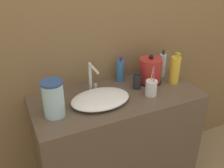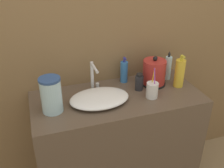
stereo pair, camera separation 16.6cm
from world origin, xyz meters
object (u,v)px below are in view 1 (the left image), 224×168
mouthwash_bottle (175,70)px  lotion_bottle (120,71)px  electric_kettle (150,71)px  toothbrush_cup (151,88)px  faucet (92,76)px  hand_cream_bottle (162,65)px  water_pitcher (53,99)px  shampoo_bottle (137,81)px

mouthwash_bottle → lotion_bottle: bearing=152.2°
electric_kettle → toothbrush_cup: size_ratio=0.98×
electric_kettle → toothbrush_cup: 0.19m
mouthwash_bottle → faucet: bearing=168.0°
faucet → electric_kettle: 0.43m
lotion_bottle → mouthwash_bottle: 0.39m
electric_kettle → hand_cream_bottle: (0.13, 0.04, 0.01)m
faucet → water_pitcher: 0.34m
faucet → water_pitcher: (-0.30, -0.16, -0.01)m
lotion_bottle → water_pitcher: bearing=-157.6°
toothbrush_cup → shampoo_bottle: bearing=108.4°
toothbrush_cup → faucet: bearing=148.7°
toothbrush_cup → mouthwash_bottle: bearing=18.5°
electric_kettle → lotion_bottle: (-0.19, 0.10, -0.01)m
toothbrush_cup → lotion_bottle: bearing=110.5°
mouthwash_bottle → hand_cream_bottle: bearing=98.9°
toothbrush_cup → electric_kettle: bearing=61.0°
shampoo_bottle → water_pitcher: size_ratio=0.55×
shampoo_bottle → electric_kettle: bearing=18.2°
electric_kettle → shampoo_bottle: 0.14m
toothbrush_cup → hand_cream_bottle: (0.22, 0.21, 0.04)m
shampoo_bottle → water_pitcher: (-0.59, -0.08, 0.05)m
toothbrush_cup → mouthwash_bottle: 0.26m
shampoo_bottle → hand_cream_bottle: size_ratio=0.56×
hand_cream_bottle → water_pitcher: bearing=-169.1°
faucet → toothbrush_cup: size_ratio=0.94×
lotion_bottle → shampoo_bottle: size_ratio=1.57×
shampoo_bottle → water_pitcher: water_pitcher is taller
faucet → water_pitcher: water_pitcher is taller
lotion_bottle → hand_cream_bottle: hand_cream_bottle is taller
toothbrush_cup → hand_cream_bottle: size_ratio=1.00×
electric_kettle → mouthwash_bottle: mouthwash_bottle is taller
toothbrush_cup → water_pitcher: bearing=176.3°
lotion_bottle → mouthwash_bottle: mouthwash_bottle is taller
faucet → hand_cream_bottle: size_ratio=0.94×
hand_cream_bottle → toothbrush_cup: bearing=-137.3°
mouthwash_bottle → hand_cream_bottle: (-0.02, 0.12, -0.01)m
shampoo_bottle → mouthwash_bottle: (0.28, -0.04, 0.04)m
electric_kettle → faucet: bearing=174.3°
electric_kettle → water_pitcher: water_pitcher is taller
shampoo_bottle → hand_cream_bottle: 0.28m
water_pitcher → mouthwash_bottle: bearing=2.6°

